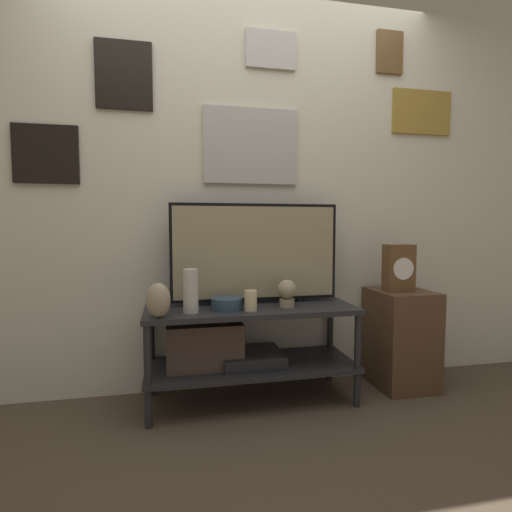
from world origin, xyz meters
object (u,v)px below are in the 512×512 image
(vase_urn_stoneware, at_px, (158,300))
(candle_jar, at_px, (251,301))
(vase_wide_bowl, at_px, (227,303))
(decorative_bust, at_px, (287,292))
(television, at_px, (255,252))
(mantel_clock, at_px, (399,268))
(vase_tall_ceramic, at_px, (191,291))

(vase_urn_stoneware, distance_m, candle_jar, 0.51)
(vase_wide_bowl, relative_size, decorative_bust, 1.13)
(television, bearing_deg, decorative_bust, -43.61)
(decorative_bust, relative_size, mantel_clock, 0.53)
(television, height_order, decorative_bust, television)
(mantel_clock, bearing_deg, candle_jar, -173.77)
(vase_tall_ceramic, distance_m, vase_wide_bowl, 0.23)
(vase_tall_ceramic, height_order, vase_wide_bowl, vase_tall_ceramic)
(television, distance_m, vase_urn_stoneware, 0.67)
(vase_urn_stoneware, height_order, decorative_bust, vase_urn_stoneware)
(candle_jar, bearing_deg, decorative_bust, 14.65)
(television, relative_size, vase_tall_ceramic, 4.27)
(mantel_clock, bearing_deg, vase_urn_stoneware, -173.34)
(television, xyz_separation_m, vase_urn_stoneware, (-0.57, -0.28, -0.22))
(vase_wide_bowl, height_order, decorative_bust, decorative_bust)
(decorative_bust, bearing_deg, candle_jar, -165.35)
(television, distance_m, decorative_bust, 0.31)
(vase_tall_ceramic, xyz_separation_m, decorative_bust, (0.56, 0.05, -0.03))
(vase_tall_ceramic, distance_m, mantel_clock, 1.32)
(vase_urn_stoneware, height_order, candle_jar, vase_urn_stoneware)
(television, xyz_separation_m, candle_jar, (-0.07, -0.21, -0.26))
(decorative_bust, distance_m, mantel_clock, 0.76)
(vase_tall_ceramic, distance_m, vase_urn_stoneware, 0.19)
(vase_wide_bowl, distance_m, candle_jar, 0.14)
(vase_wide_bowl, bearing_deg, vase_urn_stoneware, -160.27)
(vase_urn_stoneware, bearing_deg, candle_jar, 7.50)
(candle_jar, relative_size, decorative_bust, 0.72)
(television, relative_size, vase_urn_stoneware, 5.64)
(vase_wide_bowl, xyz_separation_m, decorative_bust, (0.35, -0.01, 0.06))
(vase_tall_ceramic, bearing_deg, decorative_bust, 4.66)
(mantel_clock, bearing_deg, vase_tall_ceramic, -175.95)
(vase_tall_ceramic, xyz_separation_m, vase_urn_stoneware, (-0.17, -0.08, -0.03))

